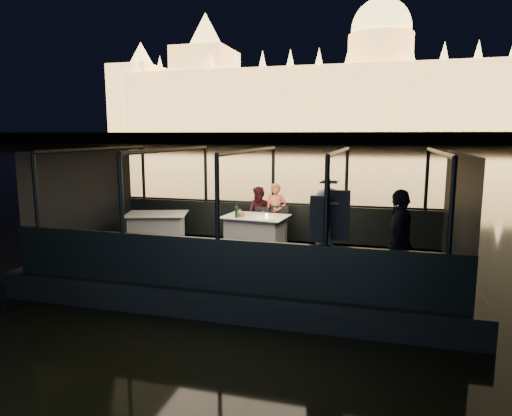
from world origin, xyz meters
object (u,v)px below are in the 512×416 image
(chair_port_right, at_px, (278,227))
(person_man_maroon, at_px, (260,211))
(chair_port_left, at_px, (260,226))
(dining_table_aft, at_px, (157,229))
(passenger_stripe, at_px, (328,242))
(wine_bottle, at_px, (236,211))
(person_woman_coral, at_px, (276,212))
(dining_table_central, at_px, (256,232))
(coat_stand, at_px, (328,242))
(passenger_dark, at_px, (399,245))

(chair_port_right, height_order, person_man_maroon, person_man_maroon)
(chair_port_right, bearing_deg, person_man_maroon, 149.58)
(chair_port_left, bearing_deg, person_man_maroon, 125.48)
(dining_table_aft, bearing_deg, chair_port_right, 13.82)
(passenger_stripe, height_order, wine_bottle, passenger_stripe)
(chair_port_left, bearing_deg, person_woman_coral, 57.25)
(chair_port_left, distance_m, passenger_stripe, 3.56)
(dining_table_central, xyz_separation_m, dining_table_aft, (-2.41, -0.25, 0.00))
(coat_stand, height_order, wine_bottle, coat_stand)
(dining_table_aft, distance_m, passenger_dark, 5.92)
(person_woman_coral, relative_size, person_man_maroon, 1.08)
(dining_table_central, height_order, person_man_maroon, person_man_maroon)
(coat_stand, distance_m, person_woman_coral, 3.83)
(dining_table_central, height_order, dining_table_aft, dining_table_central)
(coat_stand, bearing_deg, person_woman_coral, 115.75)
(chair_port_left, relative_size, wine_bottle, 2.80)
(chair_port_right, relative_size, passenger_dark, 0.52)
(chair_port_left, height_order, wine_bottle, wine_bottle)
(person_woman_coral, distance_m, passenger_stripe, 3.61)
(dining_table_aft, xyz_separation_m, person_man_maroon, (2.31, 0.97, 0.36))
(chair_port_right, xyz_separation_m, passenger_dark, (2.67, -2.82, 0.40))
(chair_port_right, distance_m, wine_bottle, 1.20)
(chair_port_right, bearing_deg, dining_table_central, -137.26)
(dining_table_central, distance_m, wine_bottle, 0.72)
(chair_port_left, relative_size, passenger_dark, 0.49)
(dining_table_central, relative_size, coat_stand, 0.75)
(dining_table_central, bearing_deg, chair_port_left, 91.11)
(dining_table_aft, distance_m, passenger_stripe, 4.92)
(dining_table_aft, relative_size, wine_bottle, 4.58)
(dining_table_aft, relative_size, chair_port_right, 1.57)
(dining_table_central, bearing_deg, chair_port_right, 46.16)
(dining_table_central, relative_size, person_woman_coral, 0.99)
(chair_port_left, distance_m, wine_bottle, 0.97)
(dining_table_aft, distance_m, person_man_maroon, 2.53)
(dining_table_aft, relative_size, chair_port_left, 1.64)
(dining_table_central, distance_m, person_man_maroon, 0.81)
(chair_port_right, distance_m, person_man_maroon, 0.67)
(chair_port_right, bearing_deg, person_woman_coral, 110.45)
(chair_port_left, xyz_separation_m, person_woman_coral, (0.32, 0.27, 0.30))
(person_woman_coral, bearing_deg, chair_port_left, -143.54)
(passenger_dark, bearing_deg, wine_bottle, -108.34)
(chair_port_left, relative_size, person_man_maroon, 0.64)
(chair_port_left, xyz_separation_m, wine_bottle, (-0.35, -0.78, 0.47))
(dining_table_aft, xyz_separation_m, coat_stand, (4.38, -2.48, 0.51))
(person_man_maroon, distance_m, passenger_stripe, 3.81)
(dining_table_aft, height_order, person_woman_coral, person_woman_coral)
(chair_port_left, relative_size, person_woman_coral, 0.60)
(dining_table_central, xyz_separation_m, passenger_dark, (3.10, -2.37, 0.47))
(dining_table_aft, bearing_deg, passenger_dark, -21.09)
(person_man_maroon, bearing_deg, wine_bottle, -89.15)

